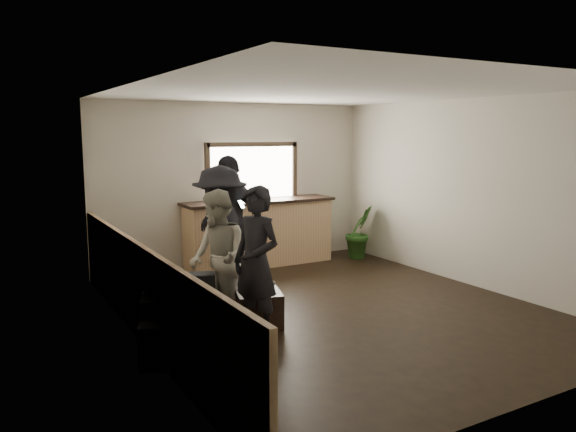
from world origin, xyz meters
TOP-DOWN VIEW (x-y plane):
  - ground at (0.00, 0.00)m, footprint 5.00×6.00m
  - room_shell at (-0.74, 0.00)m, footprint 5.01×6.01m
  - bar_counter at (0.30, 2.70)m, footprint 2.70×0.68m
  - sofa at (-1.97, 0.14)m, footprint 1.58×2.37m
  - coffee_table at (-1.06, 0.12)m, footprint 0.78×1.05m
  - cup_a at (-1.08, 0.26)m, footprint 0.15×0.15m
  - cup_b at (-0.92, -0.04)m, footprint 0.12×0.12m
  - potted_plant at (2.15, 2.27)m, footprint 0.58×0.49m
  - person_a at (-1.31, -0.40)m, footprint 0.59×0.73m
  - person_b at (-1.52, 0.20)m, footprint 0.67×0.84m
  - person_c at (-1.24, 0.77)m, footprint 1.04×1.37m
  - person_d at (-0.65, 1.75)m, footprint 1.25×0.86m

SIDE VIEW (x-z plane):
  - ground at x=0.00m, z-range -0.01..0.01m
  - coffee_table at x=-1.06m, z-range 0.00..0.42m
  - sofa at x=-1.97m, z-range 0.00..0.64m
  - cup_b at x=-0.92m, z-range 0.42..0.51m
  - cup_a at x=-1.08m, z-range 0.42..0.51m
  - potted_plant at x=2.15m, z-range 0.00..0.98m
  - bar_counter at x=0.30m, z-range -0.42..1.71m
  - person_b at x=-1.52m, z-range 0.00..1.63m
  - person_a at x=-1.31m, z-range 0.00..1.72m
  - person_c at x=-1.24m, z-range 0.00..1.88m
  - person_d at x=-0.65m, z-range 0.00..1.97m
  - room_shell at x=-0.74m, z-range 0.07..2.87m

